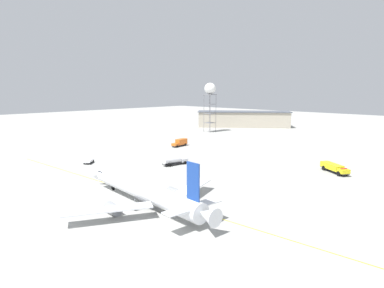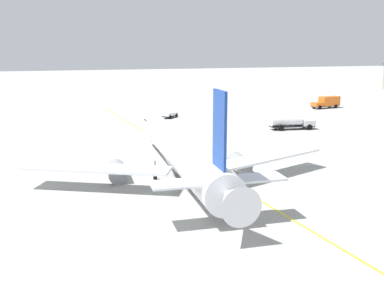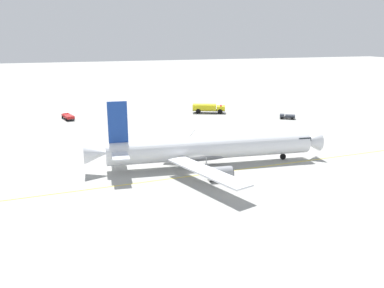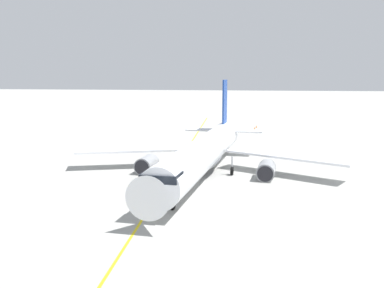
{
  "view_description": "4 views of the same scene",
  "coord_description": "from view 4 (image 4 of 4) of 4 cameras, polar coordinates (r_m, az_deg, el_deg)",
  "views": [
    {
      "loc": [
        43.79,
        51.34,
        24.54
      ],
      "look_at": [
        -40.34,
        -29.12,
        5.16
      ],
      "focal_mm": 31.04,
      "sensor_mm": 36.0,
      "label": 1
    },
    {
      "loc": [
        17.58,
        46.57,
        15.22
      ],
      "look_at": [
        0.44,
        -1.75,
        4.09
      ],
      "focal_mm": 40.6,
      "sensor_mm": 36.0,
      "label": 2
    },
    {
      "loc": [
        -61.91,
        21.19,
        22.24
      ],
      "look_at": [
        3.97,
        -0.49,
        3.45
      ],
      "focal_mm": 37.73,
      "sensor_mm": 36.0,
      "label": 3
    },
    {
      "loc": [
        8.17,
        -55.64,
        12.66
      ],
      "look_at": [
        0.02,
        -2.22,
        3.97
      ],
      "focal_mm": 40.34,
      "sensor_mm": 36.0,
      "label": 4
    }
  ],
  "objects": [
    {
      "name": "ground_plane",
      "position": [
        57.65,
        0.31,
        -3.55
      ],
      "size": [
        600.0,
        600.0,
        0.0
      ],
      "primitive_type": "plane",
      "color": "#9E9E99"
    },
    {
      "name": "airliner_main",
      "position": [
        54.18,
        1.64,
        -1.23
      ],
      "size": [
        36.74,
        42.59,
        11.94
      ],
      "rotation": [
        0.0,
        0.0,
        4.63
      ],
      "color": "white",
      "rests_on": "ground_plane"
    },
    {
      "name": "taxiway_centreline",
      "position": [
        58.61,
        -2.35,
        -3.34
      ],
      "size": [
        7.96,
        142.03,
        0.01
      ],
      "rotation": [
        0.0,
        0.0,
        4.77
      ],
      "color": "yellow",
      "rests_on": "ground_plane"
    },
    {
      "name": "safety_cone_near",
      "position": [
        102.48,
        8.28,
        2.1
      ],
      "size": [
        0.36,
        0.36,
        0.55
      ],
      "color": "orange",
      "rests_on": "ground_plane"
    },
    {
      "name": "safety_cone_mid",
      "position": [
        105.81,
        8.51,
        2.31
      ],
      "size": [
        0.36,
        0.36,
        0.55
      ],
      "color": "orange",
      "rests_on": "ground_plane"
    }
  ]
}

